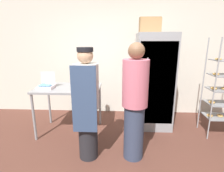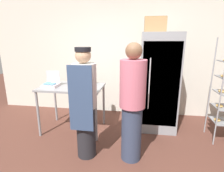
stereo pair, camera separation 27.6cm
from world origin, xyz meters
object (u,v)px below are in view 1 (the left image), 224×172
(baking_rack, at_px, (224,90))
(blender_pitcher, at_px, (89,78))
(cardboard_storage_box, at_px, (150,25))
(person_customer, at_px, (135,103))
(donut_box, at_px, (46,86))
(person_baker, at_px, (87,104))
(refrigerator, at_px, (153,81))

(baking_rack, bearing_deg, blender_pitcher, 175.27)
(cardboard_storage_box, distance_m, person_customer, 1.69)
(baking_rack, relative_size, donut_box, 6.24)
(person_customer, bearing_deg, cardboard_storage_box, 74.07)
(baking_rack, xyz_separation_m, donut_box, (-3.19, -0.15, 0.07))
(baking_rack, bearing_deg, person_customer, -154.99)
(cardboard_storage_box, xyz_separation_m, person_baker, (-1.02, -1.24, -1.15))
(baking_rack, height_order, blender_pitcher, baking_rack)
(blender_pitcher, bearing_deg, person_baker, -81.87)
(refrigerator, xyz_separation_m, blender_pitcher, (-1.28, -0.14, 0.08))
(person_baker, distance_m, person_customer, 0.68)
(baking_rack, distance_m, blender_pitcher, 2.49)
(blender_pitcher, distance_m, cardboard_storage_box, 1.55)
(cardboard_storage_box, bearing_deg, baking_rack, -18.13)
(person_baker, bearing_deg, refrigerator, 45.49)
(cardboard_storage_box, distance_m, person_baker, 1.98)
(baking_rack, distance_m, person_baker, 2.47)
(blender_pitcher, relative_size, cardboard_storage_box, 0.67)
(refrigerator, height_order, cardboard_storage_box, cardboard_storage_box)
(donut_box, distance_m, blender_pitcher, 0.80)
(refrigerator, bearing_deg, person_baker, -134.51)
(blender_pitcher, bearing_deg, cardboard_storage_box, 11.00)
(donut_box, relative_size, cardboard_storage_box, 0.71)
(cardboard_storage_box, relative_size, person_baker, 0.24)
(refrigerator, bearing_deg, donut_box, -166.09)
(baking_rack, height_order, person_customer, baking_rack)
(blender_pitcher, bearing_deg, refrigerator, 6.19)
(baking_rack, xyz_separation_m, blender_pitcher, (-2.48, 0.20, 0.14))
(refrigerator, distance_m, blender_pitcher, 1.29)
(baking_rack, height_order, person_baker, baking_rack)
(person_customer, bearing_deg, refrigerator, 67.65)
(donut_box, distance_m, cardboard_storage_box, 2.24)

